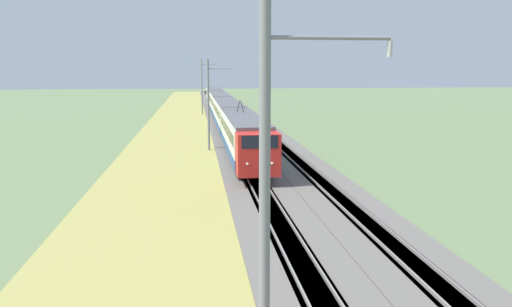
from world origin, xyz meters
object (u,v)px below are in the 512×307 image
(passenger_train, at_px, (223,108))
(catenary_mast_near, at_px, (267,228))
(catenary_mast_far, at_px, (202,86))
(catenary_mast_mid, at_px, (209,104))

(passenger_train, bearing_deg, catenary_mast_near, -2.48)
(catenary_mast_near, relative_size, catenary_mast_far, 0.98)
(passenger_train, relative_size, catenary_mast_mid, 9.16)
(catenary_mast_far, bearing_deg, passenger_train, -169.98)
(catenary_mast_near, bearing_deg, catenary_mast_far, 0.00)
(passenger_train, xyz_separation_m, catenary_mast_far, (15.38, 2.72, 2.54))
(catenary_mast_far, bearing_deg, catenary_mast_near, -180.00)
(passenger_train, xyz_separation_m, catenary_mast_near, (-62.70, 2.72, 2.44))
(catenary_mast_near, distance_m, catenary_mast_mid, 39.04)
(catenary_mast_near, bearing_deg, passenger_train, -2.48)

